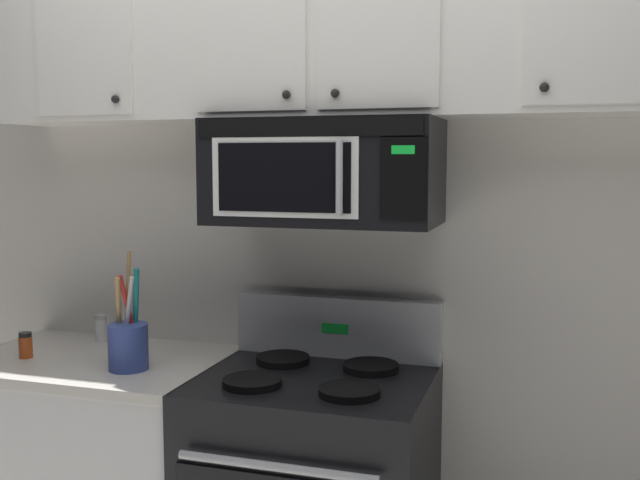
% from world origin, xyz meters
% --- Properties ---
extents(back_wall, '(5.20, 0.10, 2.70)m').
position_xyz_m(back_wall, '(0.00, 0.79, 1.35)').
color(back_wall, silver).
rests_on(back_wall, ground_plane).
extents(over_range_microwave, '(0.76, 0.43, 0.35)m').
position_xyz_m(over_range_microwave, '(-0.00, 0.54, 1.58)').
color(over_range_microwave, black).
extents(upper_cabinets, '(2.50, 0.36, 0.55)m').
position_xyz_m(upper_cabinets, '(-0.00, 0.57, 2.02)').
color(upper_cabinets, white).
extents(counter_segment, '(0.93, 0.65, 0.90)m').
position_xyz_m(counter_segment, '(-0.84, 0.43, 0.45)').
color(counter_segment, silver).
rests_on(counter_segment, ground_plane).
extents(utensil_crock_blue, '(0.14, 0.14, 0.41)m').
position_xyz_m(utensil_crock_blue, '(-0.64, 0.33, 0.99)').
color(utensil_crock_blue, '#384C9E').
rests_on(utensil_crock_blue, counter_segment).
extents(salt_shaker, '(0.05, 0.05, 0.11)m').
position_xyz_m(salt_shaker, '(-0.95, 0.64, 0.95)').
color(salt_shaker, white).
rests_on(salt_shaker, counter_segment).
extents(spice_jar, '(0.05, 0.05, 0.09)m').
position_xyz_m(spice_jar, '(-1.07, 0.34, 0.95)').
color(spice_jar, '#C64C19').
rests_on(spice_jar, counter_segment).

